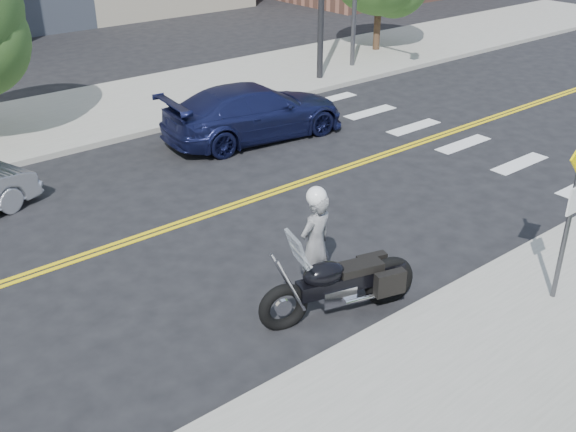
% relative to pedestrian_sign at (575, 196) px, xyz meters
% --- Properties ---
extents(ground_plane, '(120.00, 120.00, 0.00)m').
position_rel_pedestrian_sign_xyz_m(ground_plane, '(-4.20, 6.31, -1.96)').
color(ground_plane, black).
rests_on(ground_plane, ground).
extents(sidewalk_far, '(60.00, 5.00, 0.15)m').
position_rel_pedestrian_sign_xyz_m(sidewalk_far, '(-4.20, 13.81, -1.89)').
color(sidewalk_far, '#9E9B91').
rests_on(sidewalk_far, ground_plane).
extents(pedestrian_sign, '(0.78, 0.08, 3.00)m').
position_rel_pedestrian_sign_xyz_m(pedestrian_sign, '(0.00, 0.00, 0.00)').
color(pedestrian_sign, '#4C4C51').
rests_on(pedestrian_sign, sidewalk_near).
extents(motorcyclist, '(0.72, 0.52, 1.96)m').
position_rel_pedestrian_sign_xyz_m(motorcyclist, '(-2.80, 2.73, -0.99)').
color(motorcyclist, '#AAAAAF').
rests_on(motorcyclist, ground).
extents(motorcycle, '(2.73, 1.48, 1.59)m').
position_rel_pedestrian_sign_xyz_m(motorcycle, '(-2.89, 2.04, -1.16)').
color(motorcycle, black).
rests_on(motorcycle, ground).
extents(parked_car_blue, '(5.15, 2.55, 1.44)m').
position_rel_pedestrian_sign_xyz_m(parked_car_blue, '(0.88, 9.37, -1.24)').
color(parked_car_blue, '#181D49').
rests_on(parked_car_blue, ground).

